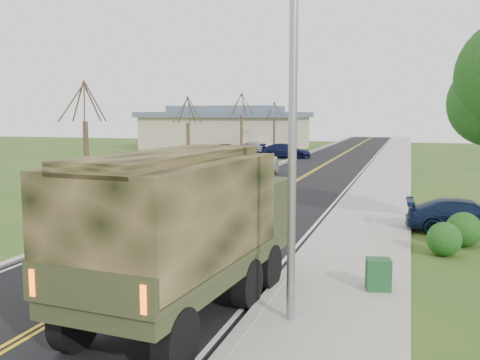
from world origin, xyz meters
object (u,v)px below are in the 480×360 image
at_px(military_truck, 187,221).
at_px(utility_box_near, 378,274).
at_px(pickup_navy, 466,217).
at_px(sedan_silver, 266,166).
at_px(suv_champagne, 248,173).

xyz_separation_m(military_truck, utility_box_near, (4.06, 2.74, -1.65)).
distance_m(military_truck, pickup_navy, 12.98).
bearing_deg(sedan_silver, suv_champagne, -97.65).
xyz_separation_m(military_truck, suv_champagne, (-5.47, 22.92, -1.47)).
bearing_deg(sedan_silver, pickup_navy, -60.71).
height_order(military_truck, utility_box_near, military_truck).
relative_size(military_truck, pickup_navy, 1.73).
xyz_separation_m(pickup_navy, utility_box_near, (-2.80, -8.18, -0.15)).
xyz_separation_m(military_truck, pickup_navy, (6.86, 10.91, -1.50)).
height_order(sedan_silver, pickup_navy, sedan_silver).
height_order(suv_champagne, pickup_navy, suv_champagne).
relative_size(sedan_silver, pickup_navy, 0.94).
distance_m(sedan_silver, pickup_navy, 20.59).
bearing_deg(military_truck, utility_box_near, 38.65).
bearing_deg(pickup_navy, sedan_silver, 34.52).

